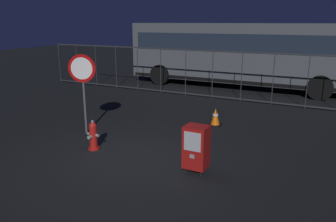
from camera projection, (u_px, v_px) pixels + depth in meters
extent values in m
plane|color=black|center=(133.00, 159.00, 7.76)|extent=(60.00, 60.00, 0.00)
cylinder|color=red|center=(94.00, 148.00, 8.35)|extent=(0.28, 0.28, 0.05)
cylinder|color=red|center=(93.00, 137.00, 8.27)|extent=(0.19, 0.19, 0.55)
sphere|color=red|center=(93.00, 126.00, 8.20)|extent=(0.19, 0.19, 0.19)
cylinder|color=gray|center=(92.00, 121.00, 8.17)|extent=(0.06, 0.06, 0.05)
cylinder|color=gray|center=(90.00, 137.00, 8.15)|extent=(0.09, 0.08, 0.09)
cylinder|color=gray|center=(89.00, 134.00, 8.31)|extent=(0.07, 0.07, 0.07)
cylinder|color=gray|center=(97.00, 135.00, 8.20)|extent=(0.07, 0.07, 0.07)
cylinder|color=black|center=(186.00, 171.00, 7.01)|extent=(0.04, 0.04, 0.12)
cylinder|color=black|center=(201.00, 174.00, 6.86)|extent=(0.04, 0.04, 0.12)
cylinder|color=black|center=(191.00, 166.00, 7.25)|extent=(0.04, 0.04, 0.12)
cylinder|color=black|center=(206.00, 169.00, 7.10)|extent=(0.04, 0.04, 0.12)
cube|color=#9E1411|center=(196.00, 147.00, 6.93)|extent=(0.48, 0.40, 0.90)
cube|color=#B2B7BF|center=(192.00, 142.00, 6.70)|extent=(0.36, 0.01, 0.40)
cube|color=gray|center=(192.00, 156.00, 6.78)|extent=(0.10, 0.02, 0.08)
cylinder|color=#4C4F54|center=(84.00, 95.00, 9.27)|extent=(0.06, 0.06, 2.20)
cylinder|color=red|center=(82.00, 68.00, 9.06)|extent=(0.71, 0.31, 0.76)
cylinder|color=white|center=(82.00, 68.00, 9.04)|extent=(0.56, 0.23, 0.60)
cube|color=black|center=(215.00, 125.00, 10.28)|extent=(0.36, 0.36, 0.03)
cone|color=orange|center=(215.00, 116.00, 10.21)|extent=(0.28, 0.28, 0.50)
cylinder|color=white|center=(215.00, 115.00, 10.20)|extent=(0.17, 0.17, 0.06)
cube|color=#2D2D33|center=(228.00, 51.00, 13.08)|extent=(18.00, 0.04, 0.05)
cube|color=#2D2D33|center=(226.00, 97.00, 13.56)|extent=(18.00, 0.04, 0.05)
cylinder|color=#2D2D33|center=(59.00, 63.00, 17.36)|extent=(0.03, 0.03, 2.00)
cylinder|color=#2D2D33|center=(77.00, 64.00, 16.82)|extent=(0.03, 0.03, 2.00)
cylinder|color=#2D2D33|center=(96.00, 66.00, 16.29)|extent=(0.03, 0.03, 2.00)
cylinder|color=#2D2D33|center=(116.00, 67.00, 15.75)|extent=(0.03, 0.03, 2.00)
cylinder|color=#2D2D33|center=(138.00, 69.00, 15.21)|extent=(0.03, 0.03, 2.00)
cylinder|color=#2D2D33|center=(161.00, 70.00, 14.67)|extent=(0.03, 0.03, 2.00)
cylinder|color=#2D2D33|center=(186.00, 72.00, 14.13)|extent=(0.03, 0.03, 2.00)
cylinder|color=#2D2D33|center=(212.00, 74.00, 13.59)|extent=(0.03, 0.03, 2.00)
cylinder|color=#2D2D33|center=(242.00, 77.00, 13.06)|extent=(0.03, 0.03, 2.00)
cylinder|color=#2D2D33|center=(273.00, 79.00, 12.52)|extent=(0.03, 0.03, 2.00)
cylinder|color=#2D2D33|center=(308.00, 81.00, 11.98)|extent=(0.03, 0.03, 2.00)
cube|color=#4C5156|center=(241.00, 52.00, 15.87)|extent=(10.51, 2.52, 2.65)
cube|color=#1E2838|center=(241.00, 42.00, 15.74)|extent=(9.88, 2.54, 0.80)
cube|color=black|center=(239.00, 78.00, 16.18)|extent=(10.30, 2.53, 0.16)
cylinder|color=black|center=(320.00, 88.00, 13.46)|extent=(1.00, 0.28, 1.00)
cylinder|color=black|center=(324.00, 79.00, 15.60)|extent=(1.00, 0.28, 1.00)
cylinder|color=black|center=(160.00, 75.00, 16.74)|extent=(1.00, 0.28, 1.00)
cylinder|color=black|center=(181.00, 69.00, 18.88)|extent=(1.00, 0.28, 1.00)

